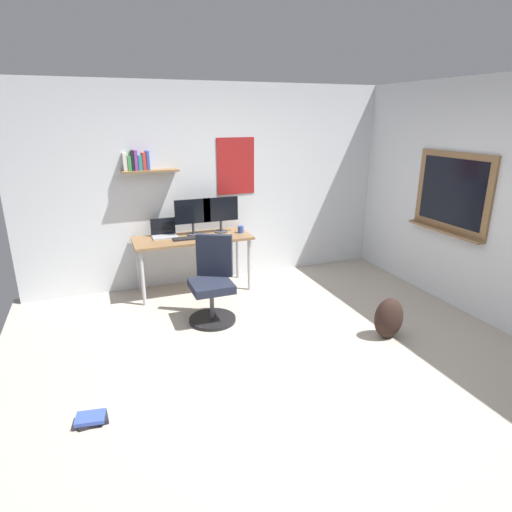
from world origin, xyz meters
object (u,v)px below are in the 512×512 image
at_px(monitor_secondary, 221,212).
at_px(backpack, 389,318).
at_px(office_chair, 213,285).
at_px(computer_mouse, 210,236).
at_px(laptop, 164,233).
at_px(monitor_primary, 193,214).
at_px(keyboard, 188,238).
at_px(coffee_mug, 241,229).
at_px(book_stack_on_floor, 92,419).
at_px(desk, 193,243).

relative_size(monitor_secondary, backpack, 1.07).
relative_size(office_chair, computer_mouse, 9.13).
bearing_deg(office_chair, monitor_secondary, 67.92).
bearing_deg(backpack, monitor_secondary, 119.78).
xyz_separation_m(office_chair, laptop, (-0.34, 1.03, 0.37)).
distance_m(monitor_primary, computer_mouse, 0.35).
bearing_deg(office_chair, keyboard, 95.61).
relative_size(office_chair, coffee_mug, 10.33).
bearing_deg(monitor_primary, laptop, 172.54).
height_order(monitor_primary, backpack, monitor_primary).
distance_m(laptop, coffee_mug, 0.98).
bearing_deg(computer_mouse, monitor_primary, 135.13).
height_order(coffee_mug, book_stack_on_floor, coffee_mug).
relative_size(desk, computer_mouse, 14.17).
xyz_separation_m(monitor_secondary, coffee_mug, (0.23, -0.12, -0.22)).
relative_size(office_chair, backpack, 2.18).
xyz_separation_m(desk, backpack, (1.57, -1.95, -0.44)).
bearing_deg(laptop, coffee_mug, -9.78).
distance_m(monitor_primary, keyboard, 0.33).
relative_size(desk, backpack, 3.38).
bearing_deg(coffee_mug, monitor_secondary, 152.87).
xyz_separation_m(keyboard, book_stack_on_floor, (-1.24, -2.16, -0.71)).
distance_m(office_chair, coffee_mug, 1.13).
xyz_separation_m(laptop, keyboard, (0.26, -0.22, -0.04)).
bearing_deg(coffee_mug, computer_mouse, -173.38).
bearing_deg(keyboard, office_chair, -84.39).
relative_size(laptop, monitor_secondary, 0.67).
bearing_deg(keyboard, desk, 45.07).
distance_m(coffee_mug, book_stack_on_floor, 3.04).
relative_size(keyboard, coffee_mug, 4.02).
bearing_deg(office_chair, coffee_mug, 53.90).
relative_size(monitor_primary, computer_mouse, 4.46).
xyz_separation_m(desk, coffee_mug, (0.64, -0.02, 0.12)).
height_order(office_chair, laptop, laptop).
relative_size(office_chair, monitor_secondary, 2.05).
height_order(monitor_primary, monitor_secondary, same).
distance_m(laptop, keyboard, 0.34).
height_order(backpack, book_stack_on_floor, backpack).
relative_size(desk, coffee_mug, 16.02).
relative_size(laptop, monitor_primary, 0.67).
height_order(desk, office_chair, office_chair).
distance_m(office_chair, keyboard, 0.88).
distance_m(desk, computer_mouse, 0.24).
bearing_deg(coffee_mug, desk, 177.85).
bearing_deg(computer_mouse, office_chair, -103.79).
bearing_deg(monitor_primary, computer_mouse, -44.87).
distance_m(monitor_primary, book_stack_on_floor, 2.86).
height_order(computer_mouse, backpack, computer_mouse).
distance_m(desk, book_stack_on_floor, 2.66).
bearing_deg(desk, backpack, -51.05).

